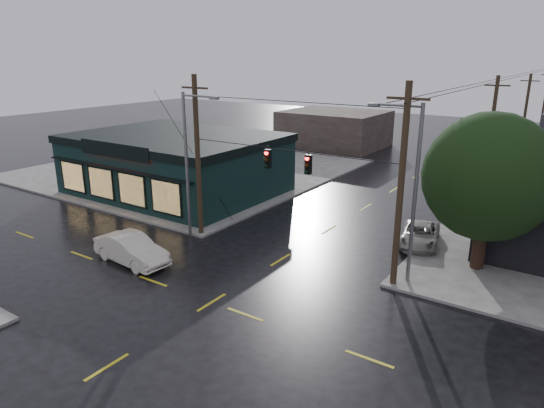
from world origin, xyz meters
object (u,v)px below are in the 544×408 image
Objects in this scene: utility_pole_ne at (393,285)px; suv_silver at (420,235)px; utility_pole_nw at (201,235)px; sedan_cream at (131,249)px; corner_tree at (489,177)px.

utility_pole_ne is 2.18× the size of suv_silver.
utility_pole_nw is 2.06× the size of sedan_cream.
suv_silver is (-0.65, 6.24, 0.65)m from utility_pole_ne.
corner_tree is 19.58m from sedan_cream.
sedan_cream is (-0.24, -5.50, 0.81)m from utility_pole_nw.
utility_pole_nw reaches higher than suv_silver.
corner_tree reaches higher than suv_silver.
suv_silver is at bearing 95.94° from utility_pole_ne.
corner_tree is 0.83× the size of utility_pole_nw.
corner_tree is at bearing -39.13° from suv_silver.
corner_tree reaches higher than utility_pole_ne.
suv_silver is (-3.73, 1.86, -4.56)m from corner_tree.
suv_silver is at bearing 153.49° from corner_tree.
utility_pole_ne reaches higher than sedan_cream.
sedan_cream is at bearing -149.62° from suv_silver.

